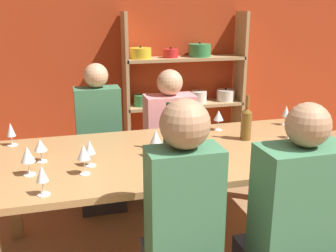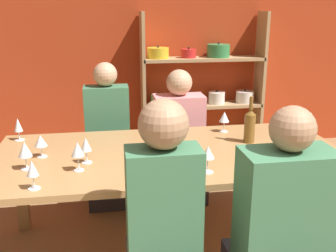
{
  "view_description": "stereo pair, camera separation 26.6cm",
  "coord_description": "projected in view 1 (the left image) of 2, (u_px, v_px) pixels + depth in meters",
  "views": [
    {
      "loc": [
        -0.78,
        -0.69,
        1.66
      ],
      "look_at": [
        -0.11,
        1.77,
        0.89
      ],
      "focal_mm": 42.0,
      "sensor_mm": 36.0,
      "label": 1
    },
    {
      "loc": [
        -0.52,
        -0.75,
        1.66
      ],
      "look_at": [
        -0.11,
        1.77,
        0.89
      ],
      "focal_mm": 42.0,
      "sensor_mm": 36.0,
      "label": 2
    }
  ],
  "objects": [
    {
      "name": "wine_glass_red_d",
      "position": [
        40.0,
        146.0,
        2.42
      ],
      "size": [
        0.08,
        0.08,
        0.15
      ],
      "color": "white",
      "rests_on": "dining_table"
    },
    {
      "name": "shelf_unit",
      "position": [
        185.0,
        97.0,
        4.63
      ],
      "size": [
        1.42,
        0.3,
        1.63
      ],
      "color": "tan",
      "rests_on": "ground_plane"
    },
    {
      "name": "person_far_a",
      "position": [
        170.0,
        151.0,
        3.54
      ],
      "size": [
        0.44,
        0.54,
        1.16
      ],
      "rotation": [
        0.0,
        0.0,
        3.14
      ],
      "color": "#2D2D38",
      "rests_on": "ground_plane"
    },
    {
      "name": "wine_glass_red_c",
      "position": [
        42.0,
        175.0,
        1.98
      ],
      "size": [
        0.07,
        0.07,
        0.16
      ],
      "color": "white",
      "rests_on": "dining_table"
    },
    {
      "name": "wine_bottle_dark",
      "position": [
        246.0,
        123.0,
        2.82
      ],
      "size": [
        0.08,
        0.08,
        0.33
      ],
      "color": "brown",
      "rests_on": "dining_table"
    },
    {
      "name": "wine_glass_red_f",
      "position": [
        28.0,
        155.0,
        2.22
      ],
      "size": [
        0.08,
        0.08,
        0.17
      ],
      "color": "white",
      "rests_on": "dining_table"
    },
    {
      "name": "wine_glass_empty_b",
      "position": [
        11.0,
        130.0,
        2.7
      ],
      "size": [
        0.07,
        0.07,
        0.16
      ],
      "color": "white",
      "rests_on": "dining_table"
    },
    {
      "name": "person_far_b",
      "position": [
        100.0,
        154.0,
        3.36
      ],
      "size": [
        0.37,
        0.46,
        1.24
      ],
      "rotation": [
        0.0,
        0.0,
        3.14
      ],
      "color": "#2D2D38",
      "rests_on": "ground_plane"
    },
    {
      "name": "wine_bottle_green",
      "position": [
        168.0,
        131.0,
        2.61
      ],
      "size": [
        0.07,
        0.07,
        0.33
      ],
      "color": "#19381E",
      "rests_on": "dining_table"
    },
    {
      "name": "wine_glass_empty_a",
      "position": [
        219.0,
        116.0,
        3.05
      ],
      "size": [
        0.08,
        0.08,
        0.16
      ],
      "color": "white",
      "rests_on": "dining_table"
    },
    {
      "name": "wine_glass_empty_c",
      "position": [
        286.0,
        112.0,
        3.18
      ],
      "size": [
        0.06,
        0.06,
        0.16
      ],
      "color": "white",
      "rests_on": "dining_table"
    },
    {
      "name": "wine_glass_empty_d",
      "position": [
        215.0,
        151.0,
        2.28
      ],
      "size": [
        0.08,
        0.08,
        0.16
      ],
      "color": "white",
      "rests_on": "dining_table"
    },
    {
      "name": "dining_table",
      "position": [
        172.0,
        162.0,
        2.64
      ],
      "size": [
        2.32,
        1.08,
        0.74
      ],
      "color": "#AD7F4C",
      "rests_on": "ground_plane"
    },
    {
      "name": "wine_glass_red_b",
      "position": [
        90.0,
        148.0,
        2.35
      ],
      "size": [
        0.07,
        0.07,
        0.16
      ],
      "color": "white",
      "rests_on": "dining_table"
    },
    {
      "name": "wine_glass_white_b",
      "position": [
        84.0,
        153.0,
        2.22
      ],
      "size": [
        0.08,
        0.08,
        0.18
      ],
      "color": "white",
      "rests_on": "dining_table"
    },
    {
      "name": "wine_glass_red_a",
      "position": [
        293.0,
        124.0,
        2.86
      ],
      "size": [
        0.07,
        0.07,
        0.15
      ],
      "color": "white",
      "rests_on": "dining_table"
    },
    {
      "name": "wine_glass_red_e",
      "position": [
        156.0,
        138.0,
        2.49
      ],
      "size": [
        0.08,
        0.08,
        0.18
      ],
      "color": "white",
      "rests_on": "dining_table"
    },
    {
      "name": "wine_glass_white_a",
      "position": [
        179.0,
        129.0,
        2.68
      ],
      "size": [
        0.08,
        0.08,
        0.18
      ],
      "color": "white",
      "rests_on": "dining_table"
    },
    {
      "name": "wall_back_red",
      "position": [
        130.0,
        36.0,
        4.47
      ],
      "size": [
        8.8,
        0.06,
        2.7
      ],
      "color": "#B23819",
      "rests_on": "ground_plane"
    }
  ]
}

